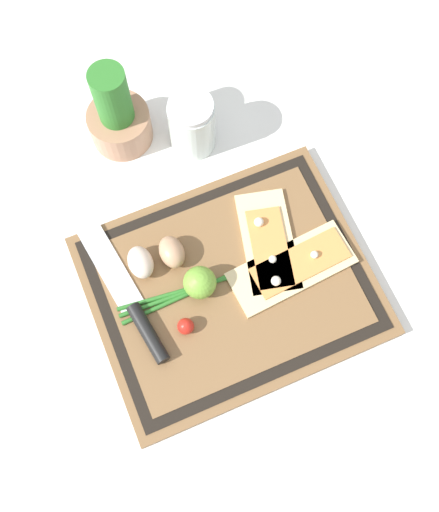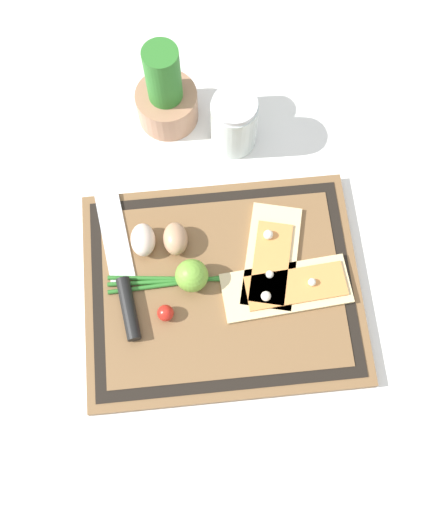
{
  "view_description": "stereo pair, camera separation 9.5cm",
  "coord_description": "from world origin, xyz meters",
  "px_view_note": "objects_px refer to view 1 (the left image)",
  "views": [
    {
      "loc": [
        -0.12,
        -0.24,
        0.94
      ],
      "look_at": [
        0.0,
        0.04,
        0.04
      ],
      "focal_mm": 42.0,
      "sensor_mm": 36.0,
      "label": 1
    },
    {
      "loc": [
        -0.03,
        -0.27,
        0.94
      ],
      "look_at": [
        0.0,
        0.04,
        0.04
      ],
      "focal_mm": 42.0,
      "sensor_mm": 36.0,
      "label": 2
    }
  ],
  "objects_px": {
    "pizza_slice_near": "(293,267)",
    "egg_brown": "(172,252)",
    "egg_pink": "(141,262)",
    "pizza_slice_far": "(268,242)",
    "lime": "(200,283)",
    "sauce_jar": "(192,127)",
    "knife": "(137,313)",
    "herb_pot": "(118,117)",
    "cherry_tomato_red": "(186,326)"
  },
  "relations": [
    {
      "from": "egg_brown",
      "to": "egg_pink",
      "type": "bearing_deg",
      "value": 176.32
    },
    {
      "from": "knife",
      "to": "lime",
      "type": "height_order",
      "value": "lime"
    },
    {
      "from": "pizza_slice_far",
      "to": "egg_pink",
      "type": "relative_size",
      "value": 3.45
    },
    {
      "from": "pizza_slice_near",
      "to": "knife",
      "type": "bearing_deg",
      "value": 174.19
    },
    {
      "from": "egg_brown",
      "to": "egg_pink",
      "type": "relative_size",
      "value": 1.0
    },
    {
      "from": "herb_pot",
      "to": "sauce_jar",
      "type": "xyz_separation_m",
      "value": [
        0.11,
        -0.06,
        -0.01
      ]
    },
    {
      "from": "egg_brown",
      "to": "herb_pot",
      "type": "bearing_deg",
      "value": 89.12
    },
    {
      "from": "pizza_slice_near",
      "to": "pizza_slice_far",
      "type": "xyz_separation_m",
      "value": [
        -0.02,
        0.05,
        0.0
      ]
    },
    {
      "from": "pizza_slice_far",
      "to": "herb_pot",
      "type": "height_order",
      "value": "herb_pot"
    },
    {
      "from": "lime",
      "to": "egg_brown",
      "type": "bearing_deg",
      "value": 107.64
    },
    {
      "from": "pizza_slice_far",
      "to": "cherry_tomato_red",
      "type": "xyz_separation_m",
      "value": [
        -0.18,
        -0.08,
        0.01
      ]
    },
    {
      "from": "egg_pink",
      "to": "sauce_jar",
      "type": "xyz_separation_m",
      "value": [
        0.17,
        0.19,
        0.01
      ]
    },
    {
      "from": "knife",
      "to": "egg_pink",
      "type": "distance_m",
      "value": 0.08
    },
    {
      "from": "egg_pink",
      "to": "sauce_jar",
      "type": "bearing_deg",
      "value": 48.83
    },
    {
      "from": "pizza_slice_near",
      "to": "egg_pink",
      "type": "height_order",
      "value": "egg_pink"
    },
    {
      "from": "pizza_slice_near",
      "to": "knife",
      "type": "xyz_separation_m",
      "value": [
        -0.26,
        0.03,
        0.0
      ]
    },
    {
      "from": "knife",
      "to": "egg_pink",
      "type": "bearing_deg",
      "value": 64.09
    },
    {
      "from": "pizza_slice_near",
      "to": "knife",
      "type": "relative_size",
      "value": 0.79
    },
    {
      "from": "knife",
      "to": "sauce_jar",
      "type": "height_order",
      "value": "sauce_jar"
    },
    {
      "from": "knife",
      "to": "egg_pink",
      "type": "xyz_separation_m",
      "value": [
        0.03,
        0.07,
        0.01
      ]
    },
    {
      "from": "pizza_slice_far",
      "to": "cherry_tomato_red",
      "type": "distance_m",
      "value": 0.19
    },
    {
      "from": "egg_brown",
      "to": "lime",
      "type": "height_order",
      "value": "lime"
    },
    {
      "from": "knife",
      "to": "pizza_slice_near",
      "type": "bearing_deg",
      "value": -5.81
    },
    {
      "from": "pizza_slice_near",
      "to": "cherry_tomato_red",
      "type": "xyz_separation_m",
      "value": [
        -0.2,
        -0.02,
        0.01
      ]
    },
    {
      "from": "lime",
      "to": "herb_pot",
      "type": "relative_size",
      "value": 0.3
    },
    {
      "from": "egg_brown",
      "to": "lime",
      "type": "relative_size",
      "value": 1.05
    },
    {
      "from": "egg_brown",
      "to": "cherry_tomato_red",
      "type": "bearing_deg",
      "value": -101.76
    },
    {
      "from": "egg_brown",
      "to": "pizza_slice_near",
      "type": "bearing_deg",
      "value": -29.02
    },
    {
      "from": "knife",
      "to": "egg_brown",
      "type": "distance_m",
      "value": 0.11
    },
    {
      "from": "knife",
      "to": "cherry_tomato_red",
      "type": "xyz_separation_m",
      "value": [
        0.06,
        -0.05,
        0.0
      ]
    },
    {
      "from": "herb_pot",
      "to": "knife",
      "type": "bearing_deg",
      "value": -105.69
    },
    {
      "from": "egg_brown",
      "to": "lime",
      "type": "bearing_deg",
      "value": -72.36
    },
    {
      "from": "lime",
      "to": "sauce_jar",
      "type": "distance_m",
      "value": 0.28
    },
    {
      "from": "pizza_slice_far",
      "to": "lime",
      "type": "relative_size",
      "value": 3.63
    },
    {
      "from": "pizza_slice_near",
      "to": "egg_brown",
      "type": "bearing_deg",
      "value": 150.98
    },
    {
      "from": "cherry_tomato_red",
      "to": "herb_pot",
      "type": "xyz_separation_m",
      "value": [
        0.03,
        0.37,
        0.03
      ]
    },
    {
      "from": "sauce_jar",
      "to": "egg_pink",
      "type": "bearing_deg",
      "value": -131.17
    },
    {
      "from": "sauce_jar",
      "to": "knife",
      "type": "bearing_deg",
      "value": -127.52
    },
    {
      "from": "pizza_slice_far",
      "to": "egg_brown",
      "type": "bearing_deg",
      "value": 164.91
    },
    {
      "from": "egg_pink",
      "to": "sauce_jar",
      "type": "relative_size",
      "value": 0.48
    },
    {
      "from": "knife",
      "to": "herb_pot",
      "type": "relative_size",
      "value": 1.49
    },
    {
      "from": "cherry_tomato_red",
      "to": "sauce_jar",
      "type": "xyz_separation_m",
      "value": [
        0.14,
        0.31,
        0.02
      ]
    },
    {
      "from": "lime",
      "to": "herb_pot",
      "type": "height_order",
      "value": "herb_pot"
    },
    {
      "from": "pizza_slice_far",
      "to": "herb_pot",
      "type": "xyz_separation_m",
      "value": [
        -0.15,
        0.29,
        0.04
      ]
    },
    {
      "from": "pizza_slice_far",
      "to": "egg_brown",
      "type": "distance_m",
      "value": 0.16
    },
    {
      "from": "lime",
      "to": "sauce_jar",
      "type": "xyz_separation_m",
      "value": [
        0.09,
        0.26,
        0.0
      ]
    },
    {
      "from": "egg_pink",
      "to": "herb_pot",
      "type": "relative_size",
      "value": 0.31
    },
    {
      "from": "pizza_slice_near",
      "to": "egg_pink",
      "type": "bearing_deg",
      "value": 156.22
    },
    {
      "from": "pizza_slice_near",
      "to": "egg_brown",
      "type": "height_order",
      "value": "egg_brown"
    },
    {
      "from": "cherry_tomato_red",
      "to": "sauce_jar",
      "type": "distance_m",
      "value": 0.34
    }
  ]
}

